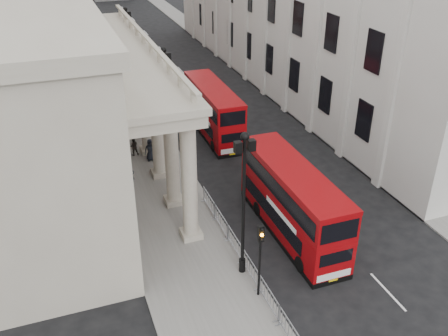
# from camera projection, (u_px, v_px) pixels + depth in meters

# --- Properties ---
(ground) EXTENTS (260.00, 260.00, 0.00)m
(ground) POSITION_uv_depth(u_px,v_px,m) (284.00, 321.00, 24.24)
(ground) COLOR black
(ground) RESTS_ON ground
(sidewalk_west) EXTENTS (6.00, 140.00, 0.12)m
(sidewalk_west) POSITION_uv_depth(u_px,v_px,m) (119.00, 110.00, 48.08)
(sidewalk_west) COLOR slate
(sidewalk_west) RESTS_ON ground
(sidewalk_east) EXTENTS (3.00, 140.00, 0.12)m
(sidewalk_east) POSITION_uv_depth(u_px,v_px,m) (275.00, 90.00, 53.01)
(sidewalk_east) COLOR slate
(sidewalk_east) RESTS_ON ground
(kerb) EXTENTS (0.20, 140.00, 0.14)m
(kerb) POSITION_uv_depth(u_px,v_px,m) (149.00, 106.00, 48.95)
(kerb) COLOR slate
(kerb) RESTS_ON ground
(portico_building) EXTENTS (9.00, 28.00, 12.00)m
(portico_building) POSITION_uv_depth(u_px,v_px,m) (27.00, 105.00, 33.08)
(portico_building) COLOR #A49A89
(portico_building) RESTS_ON ground
(lamp_post_south) EXTENTS (1.05, 0.44, 8.32)m
(lamp_post_south) POSITION_uv_depth(u_px,v_px,m) (244.00, 196.00, 25.01)
(lamp_post_south) COLOR black
(lamp_post_south) RESTS_ON sidewalk_west
(lamp_post_mid) EXTENTS (1.05, 0.44, 8.32)m
(lamp_post_mid) POSITION_uv_depth(u_px,v_px,m) (166.00, 93.00, 38.22)
(lamp_post_mid) COLOR black
(lamp_post_mid) RESTS_ON sidewalk_west
(lamp_post_north) EXTENTS (1.05, 0.44, 8.32)m
(lamp_post_north) POSITION_uv_depth(u_px,v_px,m) (128.00, 42.00, 51.42)
(lamp_post_north) COLOR black
(lamp_post_north) RESTS_ON sidewalk_west
(traffic_light) EXTENTS (0.28, 0.33, 4.30)m
(traffic_light) POSITION_uv_depth(u_px,v_px,m) (260.00, 248.00, 24.23)
(traffic_light) COLOR black
(traffic_light) RESTS_ON sidewalk_west
(crowd_barriers) EXTENTS (0.50, 18.75, 1.10)m
(crowd_barriers) POSITION_uv_depth(u_px,v_px,m) (259.00, 283.00, 25.65)
(crowd_barriers) COLOR gray
(crowd_barriers) RESTS_ON sidewalk_west
(bus_near) EXTENTS (2.49, 10.17, 4.39)m
(bus_near) POSITION_uv_depth(u_px,v_px,m) (292.00, 200.00, 29.58)
(bus_near) COLOR maroon
(bus_near) RESTS_ON ground
(bus_far) EXTENTS (2.51, 9.82, 4.23)m
(bus_far) POSITION_uv_depth(u_px,v_px,m) (213.00, 109.00, 42.41)
(bus_far) COLOR #94060B
(bus_far) RESTS_ON ground
(pedestrian_a) EXTENTS (0.66, 0.48, 1.68)m
(pedestrian_a) POSITION_uv_depth(u_px,v_px,m) (130.00, 176.00, 34.81)
(pedestrian_a) COLOR black
(pedestrian_a) RESTS_ON sidewalk_west
(pedestrian_b) EXTENTS (0.76, 0.60, 1.54)m
(pedestrian_b) POSITION_uv_depth(u_px,v_px,m) (134.00, 146.00, 39.17)
(pedestrian_b) COLOR black
(pedestrian_b) RESTS_ON sidewalk_west
(pedestrian_c) EXTENTS (0.95, 0.71, 1.76)m
(pedestrian_c) POSITION_uv_depth(u_px,v_px,m) (150.00, 150.00, 38.34)
(pedestrian_c) COLOR black
(pedestrian_c) RESTS_ON sidewalk_west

